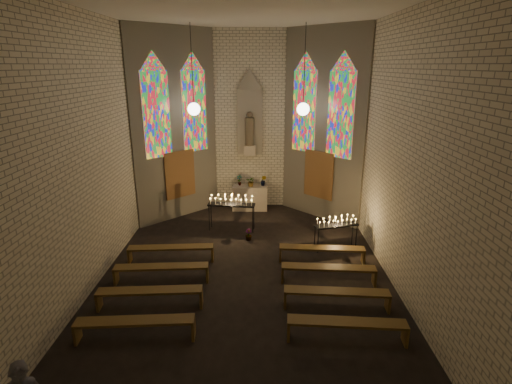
% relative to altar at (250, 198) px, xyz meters
% --- Properties ---
extents(floor, '(12.00, 12.00, 0.00)m').
position_rel_altar_xyz_m(floor, '(0.00, -5.45, -0.50)').
color(floor, black).
rests_on(floor, ground).
extents(room, '(8.22, 12.43, 7.00)m').
position_rel_altar_xyz_m(room, '(-0.00, -2.08, 3.22)').
color(room, beige).
rests_on(room, ground).
extents(altar, '(1.40, 0.60, 1.00)m').
position_rel_altar_xyz_m(altar, '(0.00, 0.00, 0.00)').
color(altar, '#BEB09B').
rests_on(altar, ground).
extents(flower_vase_left, '(0.27, 0.23, 0.43)m').
position_rel_altar_xyz_m(flower_vase_left, '(-0.43, 0.09, 0.71)').
color(flower_vase_left, '#4C723F').
rests_on(flower_vase_left, altar).
extents(flower_vase_center, '(0.46, 0.42, 0.42)m').
position_rel_altar_xyz_m(flower_vase_center, '(0.06, -0.07, 0.71)').
color(flower_vase_center, '#4C723F').
rests_on(flower_vase_center, altar).
extents(flower_vase_right, '(0.29, 0.27, 0.43)m').
position_rel_altar_xyz_m(flower_vase_right, '(0.55, 0.05, 0.72)').
color(flower_vase_right, '#4C723F').
rests_on(flower_vase_right, altar).
extents(aisle_flower_pot, '(0.26, 0.26, 0.39)m').
position_rel_altar_xyz_m(aisle_flower_pot, '(0.03, -3.04, -0.30)').
color(aisle_flower_pot, '#4C723F').
rests_on(aisle_flower_pot, ground).
extents(votive_stand_left, '(1.70, 0.57, 1.22)m').
position_rel_altar_xyz_m(votive_stand_left, '(-0.60, -2.15, 0.55)').
color(votive_stand_left, black).
rests_on(votive_stand_left, ground).
extents(votive_stand_right, '(1.45, 0.70, 1.04)m').
position_rel_altar_xyz_m(votive_stand_right, '(2.84, -3.68, 0.39)').
color(votive_stand_right, black).
rests_on(votive_stand_right, ground).
extents(pew_left_0, '(2.55, 0.52, 0.49)m').
position_rel_altar_xyz_m(pew_left_0, '(-2.26, -4.58, -0.10)').
color(pew_left_0, '#543C18').
rests_on(pew_left_0, ground).
extents(pew_right_0, '(2.55, 0.52, 0.49)m').
position_rel_altar_xyz_m(pew_right_0, '(2.26, -4.58, -0.10)').
color(pew_right_0, '#543C18').
rests_on(pew_right_0, ground).
extents(pew_left_1, '(2.55, 0.52, 0.49)m').
position_rel_altar_xyz_m(pew_left_1, '(-2.26, -5.78, -0.10)').
color(pew_left_1, '#543C18').
rests_on(pew_left_1, ground).
extents(pew_right_1, '(2.55, 0.52, 0.49)m').
position_rel_altar_xyz_m(pew_right_1, '(2.26, -5.78, -0.10)').
color(pew_right_1, '#543C18').
rests_on(pew_right_1, ground).
extents(pew_left_2, '(2.55, 0.52, 0.49)m').
position_rel_altar_xyz_m(pew_left_2, '(-2.26, -6.98, -0.10)').
color(pew_left_2, '#543C18').
rests_on(pew_left_2, ground).
extents(pew_right_2, '(2.55, 0.52, 0.49)m').
position_rel_altar_xyz_m(pew_right_2, '(2.26, -6.98, -0.10)').
color(pew_right_2, '#543C18').
rests_on(pew_right_2, ground).
extents(pew_left_3, '(2.55, 0.52, 0.49)m').
position_rel_altar_xyz_m(pew_left_3, '(-2.26, -8.18, -0.10)').
color(pew_left_3, '#543C18').
rests_on(pew_left_3, ground).
extents(pew_right_3, '(2.55, 0.52, 0.49)m').
position_rel_altar_xyz_m(pew_right_3, '(2.26, -8.18, -0.10)').
color(pew_right_3, '#543C18').
rests_on(pew_right_3, ground).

